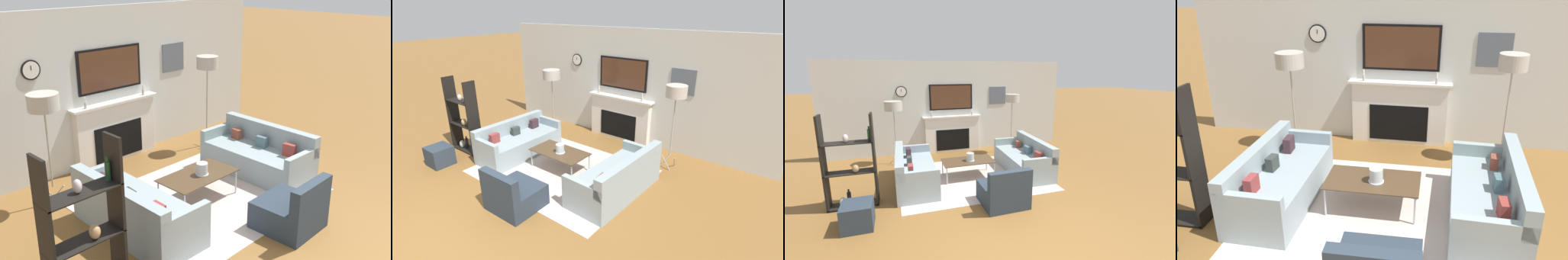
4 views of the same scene
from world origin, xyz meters
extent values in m
cube|color=silver|center=(0.00, 4.94, 1.35)|extent=(7.20, 0.07, 2.70)
cube|color=silver|center=(0.00, 4.83, 0.53)|extent=(1.62, 0.16, 1.06)
cube|color=black|center=(0.00, 4.74, 0.38)|extent=(1.01, 0.01, 0.63)
cube|color=silver|center=(0.00, 4.81, 1.08)|extent=(1.74, 0.22, 0.04)
cylinder|color=#B2AD9E|center=(-0.61, 4.78, 1.15)|extent=(0.04, 0.04, 0.10)
cylinder|color=white|center=(-0.61, 4.78, 1.24)|extent=(0.03, 0.03, 0.09)
cylinder|color=#B2AD9E|center=(0.61, 4.78, 1.15)|extent=(0.04, 0.04, 0.10)
cylinder|color=white|center=(0.61, 4.78, 1.24)|extent=(0.03, 0.03, 0.09)
cube|color=black|center=(0.00, 4.89, 1.65)|extent=(1.29, 0.04, 0.75)
cube|color=#4C2D1E|center=(0.00, 4.88, 1.65)|extent=(1.20, 0.01, 0.68)
cylinder|color=black|center=(-1.41, 4.89, 1.84)|extent=(0.30, 0.02, 0.30)
cylinder|color=silver|center=(-1.41, 4.88, 1.84)|extent=(0.26, 0.00, 0.26)
cube|color=black|center=(-1.41, 4.88, 1.88)|extent=(0.01, 0.00, 0.07)
cube|color=slate|center=(1.48, 4.90, 1.66)|extent=(0.54, 0.02, 0.54)
cube|color=beige|center=(0.00, 2.66, 0.01)|extent=(3.23, 2.51, 0.01)
cube|color=#8C9CA2|center=(-1.27, 2.66, 0.23)|extent=(0.82, 1.88, 0.46)
cube|color=#8C9CA2|center=(-1.58, 2.66, 0.61)|extent=(0.19, 1.87, 0.30)
cube|color=#8A9BA4|center=(-1.25, 3.54, 0.55)|extent=(0.79, 0.11, 0.18)
cube|color=#8B9DA2|center=(-1.28, 1.77, 0.55)|extent=(0.79, 0.11, 0.18)
cube|color=#3B242B|center=(-1.38, 3.21, 0.56)|extent=(0.11, 0.21, 0.21)
cube|color=#313733|center=(-1.39, 2.66, 0.55)|extent=(0.12, 0.19, 0.18)
cube|color=brown|center=(-1.39, 2.10, 0.56)|extent=(0.11, 0.20, 0.20)
cube|color=#8C9CA2|center=(1.27, 2.66, 0.22)|extent=(0.88, 1.89, 0.44)
cube|color=#8C9CA2|center=(1.59, 2.64, 0.62)|extent=(0.23, 1.87, 0.36)
cube|color=#8F9FA2|center=(1.24, 1.77, 0.53)|extent=(0.81, 0.13, 0.18)
cube|color=#8C9F9E|center=(1.30, 3.54, 0.53)|extent=(0.81, 0.13, 0.18)
cube|color=brown|center=(1.37, 2.10, 0.54)|extent=(0.11, 0.21, 0.20)
cube|color=#4B6770|center=(1.39, 2.65, 0.53)|extent=(0.11, 0.19, 0.18)
cube|color=brown|center=(1.41, 3.21, 0.53)|extent=(0.12, 0.18, 0.17)
cube|color=#4C3823|center=(-0.09, 2.70, 0.40)|extent=(1.17, 0.63, 0.02)
cylinder|color=#B7B7BC|center=(-0.64, 2.42, 0.20)|extent=(0.02, 0.02, 0.39)
cylinder|color=#B7B7BC|center=(0.45, 2.42, 0.20)|extent=(0.02, 0.02, 0.39)
cylinder|color=#B7B7BC|center=(-0.64, 2.97, 0.20)|extent=(0.02, 0.02, 0.39)
cylinder|color=#B7B7BC|center=(0.45, 2.97, 0.20)|extent=(0.02, 0.02, 0.39)
cylinder|color=silver|center=(-0.05, 2.66, 0.50)|extent=(0.17, 0.17, 0.18)
cylinder|color=silver|center=(-0.05, 2.66, 0.46)|extent=(0.09, 0.09, 0.10)
cylinder|color=silver|center=(-0.05, 2.66, 0.41)|extent=(0.19, 0.19, 0.01)
cylinder|color=#9E998E|center=(-1.54, 4.18, 0.13)|extent=(0.09, 0.23, 0.27)
cylinder|color=#9E998E|center=(-1.73, 4.22, 0.13)|extent=(0.17, 0.19, 0.27)
cylinder|color=#9E998E|center=(-1.67, 4.04, 0.13)|extent=(0.23, 0.07, 0.27)
cylinder|color=#9E998E|center=(-1.65, 4.15, 0.84)|extent=(0.02, 0.02, 1.17)
cylinder|color=#B2ADA3|center=(-1.65, 4.15, 1.54)|extent=(0.44, 0.44, 0.24)
cylinder|color=#9E998E|center=(1.75, 4.18, 0.14)|extent=(0.09, 0.23, 0.29)
cylinder|color=#9E998E|center=(1.57, 4.22, 0.14)|extent=(0.17, 0.19, 0.29)
cylinder|color=#9E998E|center=(1.62, 4.04, 0.14)|extent=(0.23, 0.07, 0.29)
cylinder|color=#9E998E|center=(1.65, 4.15, 0.90)|extent=(0.02, 0.02, 1.25)
cylinder|color=#B2ADA3|center=(1.65, 4.15, 1.64)|extent=(0.40, 0.40, 0.23)
cube|color=black|center=(-2.01, 2.05, 0.85)|extent=(0.04, 0.28, 1.70)
cylinder|color=#194223|center=(-2.06, 2.08, 1.31)|extent=(0.06, 0.06, 0.21)
cylinder|color=#194223|center=(-2.06, 2.08, 1.43)|extent=(0.03, 0.03, 0.05)
camera|label=1|loc=(-4.49, -1.54, 3.25)|focal=42.00mm
camera|label=2|loc=(3.75, -1.37, 3.12)|focal=28.00mm
camera|label=3|loc=(-1.57, -2.78, 2.41)|focal=24.00mm
camera|label=4|loc=(0.60, -1.37, 2.79)|focal=35.00mm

